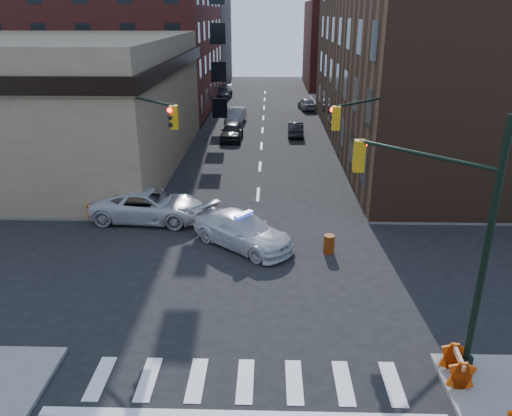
# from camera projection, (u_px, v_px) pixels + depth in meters

# --- Properties ---
(ground) EXTENTS (140.00, 140.00, 0.00)m
(ground) POSITION_uv_depth(u_px,v_px,m) (253.00, 273.00, 21.62)
(ground) COLOR black
(ground) RESTS_ON ground
(sidewalk_nw) EXTENTS (34.00, 54.50, 0.15)m
(sidewalk_nw) POSITION_uv_depth(u_px,v_px,m) (46.00, 118.00, 52.63)
(sidewalk_nw) COLOR gray
(sidewalk_nw) RESTS_ON ground
(sidewalk_ne) EXTENTS (34.00, 54.50, 0.15)m
(sidewalk_ne) POSITION_uv_depth(u_px,v_px,m) (486.00, 121.00, 51.46)
(sidewalk_ne) COLOR gray
(sidewalk_ne) RESTS_ON ground
(bank_building) EXTENTS (22.00, 22.00, 9.00)m
(bank_building) POSITION_uv_depth(u_px,v_px,m) (24.00, 102.00, 35.74)
(bank_building) COLOR #938060
(bank_building) RESTS_ON ground
(commercial_row_ne) EXTENTS (14.00, 34.00, 14.00)m
(commercial_row_ne) POSITION_uv_depth(u_px,v_px,m) (425.00, 60.00, 39.64)
(commercial_row_ne) COLOR #452B1B
(commercial_row_ne) RESTS_ON ground
(filler_nw) EXTENTS (20.00, 18.00, 16.00)m
(filler_nw) POSITION_uv_depth(u_px,v_px,m) (162.00, 30.00, 76.75)
(filler_nw) COLOR brown
(filler_nw) RESTS_ON ground
(filler_ne) EXTENTS (16.00, 16.00, 12.00)m
(filler_ne) POSITION_uv_depth(u_px,v_px,m) (361.00, 45.00, 73.00)
(filler_ne) COLOR maroon
(filler_ne) RESTS_ON ground
(signal_pole_se) EXTENTS (5.40, 5.27, 8.00)m
(signal_pole_se) POSITION_uv_depth(u_px,v_px,m) (451.00, 229.00, 14.64)
(signal_pole_se) COLOR black
(signal_pole_se) RESTS_ON sidewalk_se
(signal_pole_nw) EXTENTS (3.58, 3.67, 8.00)m
(signal_pole_nw) POSITION_uv_depth(u_px,v_px,m) (140.00, 144.00, 25.14)
(signal_pole_nw) COLOR black
(signal_pole_nw) RESTS_ON sidewalk_nw
(signal_pole_ne) EXTENTS (3.67, 3.58, 8.00)m
(signal_pole_ne) POSITION_uv_depth(u_px,v_px,m) (373.00, 146.00, 24.86)
(signal_pole_ne) COLOR black
(signal_pole_ne) RESTS_ON sidewalk_ne
(tree_ne_near) EXTENTS (3.00, 3.00, 4.85)m
(tree_ne_near) POSITION_uv_depth(u_px,v_px,m) (347.00, 97.00, 44.33)
(tree_ne_near) COLOR black
(tree_ne_near) RESTS_ON sidewalk_ne
(tree_ne_far) EXTENTS (3.00, 3.00, 4.85)m
(tree_ne_far) POSITION_uv_depth(u_px,v_px,m) (336.00, 85.00, 51.77)
(tree_ne_far) COLOR black
(tree_ne_far) RESTS_ON sidewalk_ne
(police_car) EXTENTS (5.56, 5.13, 1.57)m
(police_car) POSITION_uv_depth(u_px,v_px,m) (243.00, 231.00, 23.89)
(police_car) COLOR silver
(police_car) RESTS_ON ground
(pickup) EXTENTS (6.24, 3.27, 1.68)m
(pickup) POSITION_uv_depth(u_px,v_px,m) (149.00, 205.00, 26.85)
(pickup) COLOR silver
(pickup) RESTS_ON ground
(parked_car_wnear) EXTENTS (1.94, 4.57, 1.54)m
(parked_car_wnear) POSITION_uv_depth(u_px,v_px,m) (232.00, 131.00, 43.87)
(parked_car_wnear) COLOR black
(parked_car_wnear) RESTS_ON ground
(parked_car_wfar) EXTENTS (2.02, 4.70, 1.51)m
(parked_car_wfar) POSITION_uv_depth(u_px,v_px,m) (236.00, 116.00, 50.53)
(parked_car_wfar) COLOR gray
(parked_car_wfar) RESTS_ON ground
(parked_car_wdeep) EXTENTS (2.51, 5.38, 1.52)m
(parked_car_wdeep) POSITION_uv_depth(u_px,v_px,m) (222.00, 93.00, 64.74)
(parked_car_wdeep) COLOR black
(parked_car_wdeep) RESTS_ON ground
(parked_car_enear) EXTENTS (1.43, 3.90, 1.28)m
(parked_car_enear) POSITION_uv_depth(u_px,v_px,m) (295.00, 129.00, 45.33)
(parked_car_enear) COLOR black
(parked_car_enear) RESTS_ON ground
(parked_car_efar) EXTENTS (2.14, 4.26, 1.39)m
(parked_car_efar) POSITION_uv_depth(u_px,v_px,m) (307.00, 103.00, 57.51)
(parked_car_efar) COLOR gray
(parked_car_efar) RESTS_ON ground
(pedestrian_a) EXTENTS (0.76, 0.55, 1.91)m
(pedestrian_a) POSITION_uv_depth(u_px,v_px,m) (88.00, 199.00, 27.03)
(pedestrian_a) COLOR black
(pedestrian_a) RESTS_ON sidewalk_nw
(pedestrian_b) EXTENTS (1.03, 0.84, 1.96)m
(pedestrian_b) POSITION_uv_depth(u_px,v_px,m) (89.00, 194.00, 27.62)
(pedestrian_b) COLOR black
(pedestrian_b) RESTS_ON sidewalk_nw
(pedestrian_c) EXTENTS (0.99, 0.91, 1.62)m
(pedestrian_c) POSITION_uv_depth(u_px,v_px,m) (80.00, 184.00, 29.78)
(pedestrian_c) COLOR #1D202C
(pedestrian_c) RESTS_ON sidewalk_nw
(barrel_road) EXTENTS (0.66, 0.66, 0.89)m
(barrel_road) POSITION_uv_depth(u_px,v_px,m) (329.00, 244.00, 23.28)
(barrel_road) COLOR orange
(barrel_road) RESTS_ON ground
(barrel_bank) EXTENTS (0.66, 0.66, 1.01)m
(barrel_bank) POSITION_uv_depth(u_px,v_px,m) (179.00, 209.00, 27.23)
(barrel_bank) COLOR red
(barrel_bank) RESTS_ON ground
(barricade_se_a) EXTENTS (0.68, 1.23, 0.89)m
(barricade_se_a) POSITION_uv_depth(u_px,v_px,m) (457.00, 366.00, 15.04)
(barricade_se_a) COLOR #E83B0A
(barricade_se_a) RESTS_ON sidewalk_se
(barricade_nw_a) EXTENTS (1.36, 0.77, 0.98)m
(barricade_nw_a) POSITION_uv_depth(u_px,v_px,m) (89.00, 200.00, 28.12)
(barricade_nw_a) COLOR orange
(barricade_nw_a) RESTS_ON sidewalk_nw
(barricade_nw_b) EXTENTS (1.29, 0.74, 0.93)m
(barricade_nw_b) POSITION_uv_depth(u_px,v_px,m) (99.00, 209.00, 26.91)
(barricade_nw_b) COLOR orange
(barricade_nw_b) RESTS_ON sidewalk_nw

